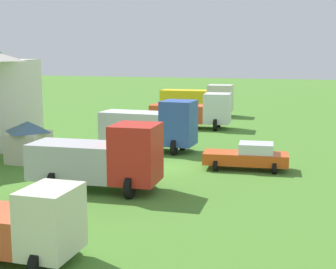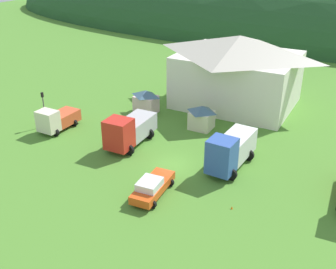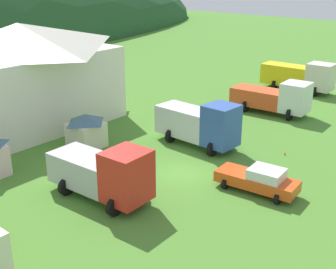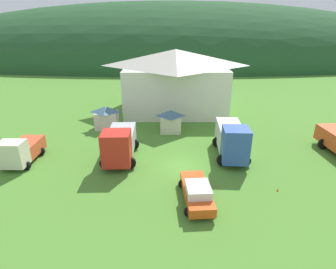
{
  "view_description": "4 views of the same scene",
  "coord_description": "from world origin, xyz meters",
  "px_view_note": "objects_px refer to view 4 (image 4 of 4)",
  "views": [
    {
      "loc": [
        -29.7,
        -8.79,
        7.25
      ],
      "look_at": [
        0.2,
        -0.36,
        2.05
      ],
      "focal_mm": 54.29,
      "sensor_mm": 36.0,
      "label": 1
    },
    {
      "loc": [
        15.35,
        -29.49,
        19.36
      ],
      "look_at": [
        -2.12,
        2.88,
        1.46
      ],
      "focal_mm": 43.35,
      "sensor_mm": 36.0,
      "label": 2
    },
    {
      "loc": [
        -22.33,
        -16.9,
        13.18
      ],
      "look_at": [
        1.66,
        2.72,
        1.69
      ],
      "focal_mm": 48.32,
      "sensor_mm": 36.0,
      "label": 3
    },
    {
      "loc": [
        -1.31,
        -22.24,
        12.37
      ],
      "look_at": [
        -1.22,
        3.04,
        1.93
      ],
      "focal_mm": 29.4,
      "sensor_mm": 36.0,
      "label": 4
    }
  ],
  "objects_px": {
    "play_shed_pink": "(106,117)",
    "traffic_cone_near_pickup": "(276,191)",
    "play_shed_cream": "(170,121)",
    "crane_truck_red": "(119,143)",
    "box_truck_blue": "(231,139)",
    "light_truck_cream": "(19,151)",
    "depot_building": "(174,80)",
    "service_pickup_orange": "(196,192)"
  },
  "relations": [
    {
      "from": "crane_truck_red",
      "to": "box_truck_blue",
      "type": "height_order",
      "value": "box_truck_blue"
    },
    {
      "from": "light_truck_cream",
      "to": "box_truck_blue",
      "type": "distance_m",
      "value": 19.85
    },
    {
      "from": "crane_truck_red",
      "to": "service_pickup_orange",
      "type": "distance_m",
      "value": 9.5
    },
    {
      "from": "service_pickup_orange",
      "to": "box_truck_blue",
      "type": "bearing_deg",
      "value": 147.03
    },
    {
      "from": "play_shed_pink",
      "to": "traffic_cone_near_pickup",
      "type": "xyz_separation_m",
      "value": [
        16.18,
        -13.7,
        -1.47
      ]
    },
    {
      "from": "play_shed_cream",
      "to": "traffic_cone_near_pickup",
      "type": "distance_m",
      "value": 15.2
    },
    {
      "from": "play_shed_pink",
      "to": "light_truck_cream",
      "type": "distance_m",
      "value": 10.92
    },
    {
      "from": "play_shed_pink",
      "to": "traffic_cone_near_pickup",
      "type": "height_order",
      "value": "play_shed_pink"
    },
    {
      "from": "play_shed_pink",
      "to": "depot_building",
      "type": "bearing_deg",
      "value": 42.56
    },
    {
      "from": "box_truck_blue",
      "to": "service_pickup_orange",
      "type": "distance_m",
      "value": 8.44
    },
    {
      "from": "play_shed_cream",
      "to": "service_pickup_orange",
      "type": "height_order",
      "value": "play_shed_cream"
    },
    {
      "from": "box_truck_blue",
      "to": "traffic_cone_near_pickup",
      "type": "xyz_separation_m",
      "value": [
        2.49,
        -6.02,
        -1.86
      ]
    },
    {
      "from": "play_shed_cream",
      "to": "box_truck_blue",
      "type": "height_order",
      "value": "box_truck_blue"
    },
    {
      "from": "box_truck_blue",
      "to": "light_truck_cream",
      "type": "bearing_deg",
      "value": -82.76
    },
    {
      "from": "play_shed_cream",
      "to": "light_truck_cream",
      "type": "height_order",
      "value": "light_truck_cream"
    },
    {
      "from": "light_truck_cream",
      "to": "crane_truck_red",
      "type": "bearing_deg",
      "value": 95.54
    },
    {
      "from": "play_shed_cream",
      "to": "crane_truck_red",
      "type": "bearing_deg",
      "value": -123.87
    },
    {
      "from": "play_shed_pink",
      "to": "traffic_cone_near_pickup",
      "type": "bearing_deg",
      "value": -40.24
    },
    {
      "from": "light_truck_cream",
      "to": "box_truck_blue",
      "type": "xyz_separation_m",
      "value": [
        19.79,
        1.39,
        0.56
      ]
    },
    {
      "from": "play_shed_pink",
      "to": "box_truck_blue",
      "type": "xyz_separation_m",
      "value": [
        13.69,
        -7.67,
        0.39
      ]
    },
    {
      "from": "depot_building",
      "to": "play_shed_pink",
      "type": "relative_size",
      "value": 5.26
    },
    {
      "from": "service_pickup_orange",
      "to": "traffic_cone_near_pickup",
      "type": "xyz_separation_m",
      "value": [
        6.52,
        1.32,
        -0.83
      ]
    },
    {
      "from": "play_shed_cream",
      "to": "crane_truck_red",
      "type": "height_order",
      "value": "crane_truck_red"
    },
    {
      "from": "light_truck_cream",
      "to": "service_pickup_orange",
      "type": "distance_m",
      "value": 16.86
    },
    {
      "from": "light_truck_cream",
      "to": "box_truck_blue",
      "type": "height_order",
      "value": "box_truck_blue"
    },
    {
      "from": "light_truck_cream",
      "to": "service_pickup_orange",
      "type": "bearing_deg",
      "value": 70.24
    },
    {
      "from": "depot_building",
      "to": "traffic_cone_near_pickup",
      "type": "bearing_deg",
      "value": -70.73
    },
    {
      "from": "crane_truck_red",
      "to": "service_pickup_orange",
      "type": "xyz_separation_m",
      "value": [
        6.68,
        -6.69,
        -0.92
      ]
    },
    {
      "from": "crane_truck_red",
      "to": "box_truck_blue",
      "type": "xyz_separation_m",
      "value": [
        10.71,
        0.66,
        0.11
      ]
    },
    {
      "from": "depot_building",
      "to": "crane_truck_red",
      "type": "distance_m",
      "value": 17.43
    },
    {
      "from": "play_shed_pink",
      "to": "traffic_cone_near_pickup",
      "type": "relative_size",
      "value": 5.78
    },
    {
      "from": "light_truck_cream",
      "to": "service_pickup_orange",
      "type": "xyz_separation_m",
      "value": [
        15.76,
        -5.96,
        -0.47
      ]
    },
    {
      "from": "crane_truck_red",
      "to": "traffic_cone_near_pickup",
      "type": "bearing_deg",
      "value": 66.24
    },
    {
      "from": "depot_building",
      "to": "play_shed_cream",
      "type": "bearing_deg",
      "value": -94.83
    },
    {
      "from": "box_truck_blue",
      "to": "traffic_cone_near_pickup",
      "type": "height_order",
      "value": "box_truck_blue"
    },
    {
      "from": "play_shed_pink",
      "to": "traffic_cone_near_pickup",
      "type": "distance_m",
      "value": 21.25
    },
    {
      "from": "depot_building",
      "to": "light_truck_cream",
      "type": "relative_size",
      "value": 3.07
    },
    {
      "from": "depot_building",
      "to": "traffic_cone_near_pickup",
      "type": "height_order",
      "value": "depot_building"
    },
    {
      "from": "crane_truck_red",
      "to": "traffic_cone_near_pickup",
      "type": "height_order",
      "value": "crane_truck_red"
    },
    {
      "from": "service_pickup_orange",
      "to": "crane_truck_red",
      "type": "bearing_deg",
      "value": -139.26
    },
    {
      "from": "crane_truck_red",
      "to": "service_pickup_orange",
      "type": "bearing_deg",
      "value": 43.33
    },
    {
      "from": "play_shed_pink",
      "to": "crane_truck_red",
      "type": "relative_size",
      "value": 0.42
    }
  ]
}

